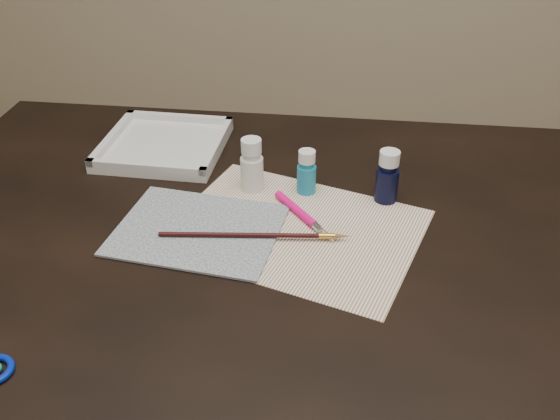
# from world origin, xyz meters

# --- Properties ---
(table) EXTENTS (1.30, 0.90, 0.75)m
(table) POSITION_xyz_m (0.00, 0.00, 0.38)
(table) COLOR black
(table) RESTS_ON ground
(paper) EXTENTS (0.45, 0.39, 0.00)m
(paper) POSITION_xyz_m (0.02, 0.02, 0.75)
(paper) COLOR white
(paper) RESTS_ON table
(canvas) EXTENTS (0.27, 0.23, 0.00)m
(canvas) POSITION_xyz_m (-0.13, -0.00, 0.75)
(canvas) COLOR #0F1F32
(canvas) RESTS_ON paper
(paint_bottle_white) EXTENTS (0.05, 0.05, 0.10)m
(paint_bottle_white) POSITION_xyz_m (-0.07, 0.14, 0.80)
(paint_bottle_white) COLOR white
(paint_bottle_white) RESTS_ON table
(paint_bottle_cyan) EXTENTS (0.03, 0.03, 0.08)m
(paint_bottle_cyan) POSITION_xyz_m (0.03, 0.14, 0.79)
(paint_bottle_cyan) COLOR teal
(paint_bottle_cyan) RESTS_ON table
(paint_bottle_navy) EXTENTS (0.05, 0.05, 0.09)m
(paint_bottle_navy) POSITION_xyz_m (0.16, 0.13, 0.80)
(paint_bottle_navy) COLOR black
(paint_bottle_navy) RESTS_ON table
(paintbrush) EXTENTS (0.30, 0.04, 0.01)m
(paintbrush) POSITION_xyz_m (-0.04, -0.01, 0.76)
(paintbrush) COLOR black
(paintbrush) RESTS_ON canvas
(craft_knife) EXTENTS (0.11, 0.13, 0.01)m
(craft_knife) POSITION_xyz_m (0.03, 0.05, 0.76)
(craft_knife) COLOR #FF0A7B
(craft_knife) RESTS_ON paper
(palette_tray) EXTENTS (0.23, 0.23, 0.03)m
(palette_tray) POSITION_xyz_m (-0.26, 0.26, 0.76)
(palette_tray) COLOR white
(palette_tray) RESTS_ON table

